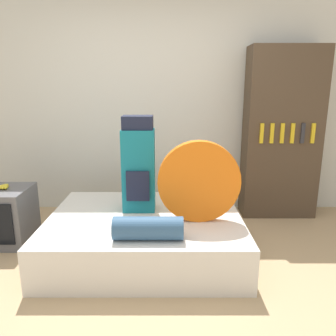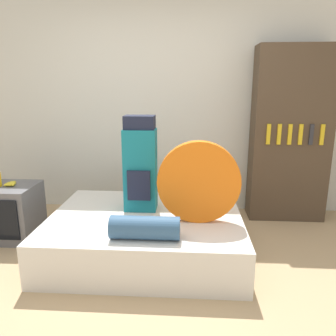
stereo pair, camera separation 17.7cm
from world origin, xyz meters
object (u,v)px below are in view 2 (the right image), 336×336
at_px(television, 11,212).
at_px(bookshelf, 290,135).
at_px(sleeping_roll, 145,228).
at_px(backpack, 140,165).
at_px(tent_bag, 199,182).

relative_size(television, bookshelf, 0.28).
height_order(sleeping_roll, bookshelf, bookshelf).
xyz_separation_m(backpack, tent_bag, (0.54, -0.27, -0.08)).
bearing_deg(tent_bag, bookshelf, 46.07).
bearing_deg(bookshelf, television, -165.72).
height_order(sleeping_roll, television, sleeping_roll).
xyz_separation_m(sleeping_roll, television, (-1.49, 0.72, -0.19)).
bearing_deg(backpack, sleeping_roll, -79.02).
relative_size(sleeping_roll, bookshelf, 0.27).
relative_size(sleeping_roll, television, 0.97).
height_order(tent_bag, sleeping_roll, tent_bag).
distance_m(backpack, bookshelf, 1.82).
bearing_deg(sleeping_roll, backpack, 100.98).
distance_m(sleeping_roll, bookshelf, 2.16).
bearing_deg(sleeping_roll, television, 154.31).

